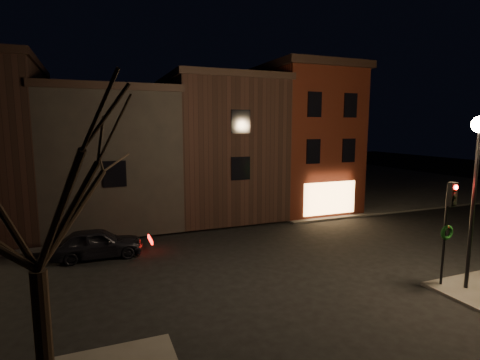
# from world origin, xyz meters

# --- Properties ---
(ground) EXTENTS (120.00, 120.00, 0.00)m
(ground) POSITION_xyz_m (0.00, 0.00, 0.00)
(ground) COLOR black
(ground) RESTS_ON ground
(sidewalk_far_right) EXTENTS (30.00, 30.00, 0.12)m
(sidewalk_far_right) POSITION_xyz_m (20.00, 20.00, 0.06)
(sidewalk_far_right) COLOR #2D2B28
(sidewalk_far_right) RESTS_ON ground
(corner_building) EXTENTS (6.50, 8.50, 10.50)m
(corner_building) POSITION_xyz_m (8.00, 9.47, 5.40)
(corner_building) COLOR #47160C
(corner_building) RESTS_ON ground
(row_building_a) EXTENTS (7.30, 10.30, 9.40)m
(row_building_a) POSITION_xyz_m (1.50, 10.50, 4.83)
(row_building_a) COLOR black
(row_building_a) RESTS_ON ground
(row_building_b) EXTENTS (7.80, 10.30, 8.40)m
(row_building_b) POSITION_xyz_m (-5.75, 10.50, 4.33)
(row_building_b) COLOR black
(row_building_b) RESTS_ON ground
(street_lamp_near) EXTENTS (0.60, 0.60, 6.48)m
(street_lamp_near) POSITION_xyz_m (6.20, -6.00, 5.18)
(street_lamp_near) COLOR black
(street_lamp_near) RESTS_ON sidewalk_near_right
(traffic_signal) EXTENTS (0.58, 0.38, 4.05)m
(traffic_signal) POSITION_xyz_m (5.60, -5.51, 2.81)
(traffic_signal) COLOR black
(traffic_signal) RESTS_ON sidewalk_near_right
(bare_tree_left) EXTENTS (5.60, 5.60, 7.50)m
(bare_tree_left) POSITION_xyz_m (-8.00, -7.00, 5.43)
(bare_tree_left) COLOR black
(bare_tree_left) RESTS_ON sidewalk_near_left
(parked_car_a) EXTENTS (4.21, 1.79, 1.42)m
(parked_car_a) POSITION_xyz_m (-6.81, 3.13, 0.71)
(parked_car_a) COLOR black
(parked_car_a) RESTS_ON ground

